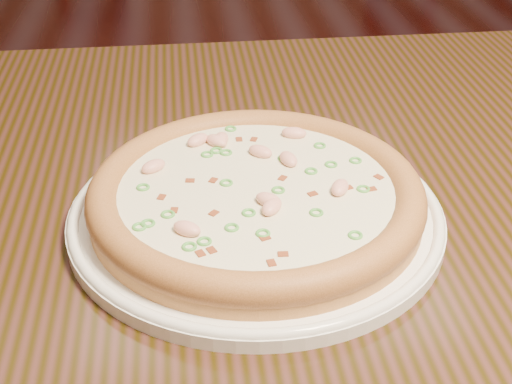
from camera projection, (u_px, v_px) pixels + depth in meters
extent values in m
cube|color=black|center=(373.00, 201.00, 0.69)|extent=(1.20, 0.80, 0.04)
cylinder|color=white|center=(256.00, 215.00, 0.62)|extent=(0.33, 0.33, 0.01)
torus|color=white|center=(256.00, 209.00, 0.62)|extent=(0.32, 0.32, 0.01)
cylinder|color=#BE8247|center=(256.00, 201.00, 0.62)|extent=(0.29, 0.29, 0.02)
torus|color=#B47044|center=(256.00, 192.00, 0.61)|extent=(0.29, 0.29, 0.03)
cylinder|color=silver|center=(256.00, 190.00, 0.61)|extent=(0.24, 0.24, 0.00)
ellipsoid|color=#F2B29E|center=(269.00, 200.00, 0.59)|extent=(0.03, 0.03, 0.01)
ellipsoid|color=#F2B29E|center=(272.00, 207.00, 0.58)|extent=(0.02, 0.03, 0.01)
ellipsoid|color=#F2B29E|center=(221.00, 139.00, 0.68)|extent=(0.02, 0.03, 0.01)
ellipsoid|color=#F2B29E|center=(217.00, 141.00, 0.67)|extent=(0.03, 0.03, 0.01)
ellipsoid|color=#F2B29E|center=(294.00, 133.00, 0.69)|extent=(0.03, 0.02, 0.01)
ellipsoid|color=#F2B29E|center=(187.00, 229.00, 0.55)|extent=(0.03, 0.03, 0.01)
ellipsoid|color=#F2B29E|center=(340.00, 188.00, 0.60)|extent=(0.02, 0.03, 0.01)
ellipsoid|color=#F2B29E|center=(153.00, 166.00, 0.63)|extent=(0.03, 0.03, 0.01)
ellipsoid|color=#F2B29E|center=(198.00, 140.00, 0.67)|extent=(0.03, 0.03, 0.01)
ellipsoid|color=#F2B29E|center=(260.00, 151.00, 0.66)|extent=(0.03, 0.03, 0.01)
ellipsoid|color=#F2B29E|center=(289.00, 159.00, 0.64)|extent=(0.02, 0.03, 0.01)
cube|color=maroon|center=(348.00, 189.00, 0.61)|extent=(0.01, 0.01, 0.00)
cube|color=maroon|center=(200.00, 254.00, 0.53)|extent=(0.01, 0.01, 0.00)
cube|color=maroon|center=(283.00, 255.00, 0.53)|extent=(0.01, 0.01, 0.00)
cube|color=maroon|center=(379.00, 178.00, 0.62)|extent=(0.01, 0.01, 0.00)
cube|color=maroon|center=(174.00, 211.00, 0.58)|extent=(0.01, 0.01, 0.00)
cube|color=maroon|center=(264.00, 199.00, 0.59)|extent=(0.01, 0.01, 0.00)
cube|color=maroon|center=(265.00, 239.00, 0.55)|extent=(0.01, 0.01, 0.00)
cube|color=maroon|center=(212.00, 251.00, 0.53)|extent=(0.01, 0.01, 0.00)
cube|color=maroon|center=(190.00, 181.00, 0.62)|extent=(0.01, 0.01, 0.00)
cube|color=maroon|center=(162.00, 198.00, 0.60)|extent=(0.01, 0.01, 0.00)
cube|color=maroon|center=(254.00, 140.00, 0.68)|extent=(0.01, 0.01, 0.00)
cube|color=maroon|center=(283.00, 179.00, 0.62)|extent=(0.01, 0.01, 0.00)
cube|color=maroon|center=(213.00, 181.00, 0.62)|extent=(0.01, 0.01, 0.00)
cube|color=maroon|center=(313.00, 195.00, 0.60)|extent=(0.01, 0.01, 0.00)
cube|color=maroon|center=(371.00, 190.00, 0.61)|extent=(0.01, 0.01, 0.00)
cube|color=maroon|center=(239.00, 140.00, 0.68)|extent=(0.01, 0.01, 0.00)
cube|color=maroon|center=(271.00, 264.00, 0.52)|extent=(0.01, 0.01, 0.00)
cube|color=maroon|center=(214.00, 214.00, 0.58)|extent=(0.01, 0.01, 0.00)
cube|color=maroon|center=(152.00, 169.00, 0.64)|extent=(0.01, 0.01, 0.00)
torus|color=green|center=(331.00, 165.00, 0.64)|extent=(0.02, 0.02, 0.00)
torus|color=green|center=(320.00, 146.00, 0.67)|extent=(0.01, 0.01, 0.00)
torus|color=green|center=(263.00, 233.00, 0.55)|extent=(0.01, 0.01, 0.00)
torus|color=green|center=(204.00, 241.00, 0.54)|extent=(0.01, 0.01, 0.00)
torus|color=green|center=(139.00, 227.00, 0.56)|extent=(0.02, 0.02, 0.00)
torus|color=green|center=(355.00, 235.00, 0.55)|extent=(0.01, 0.01, 0.00)
torus|color=green|center=(232.00, 228.00, 0.56)|extent=(0.02, 0.02, 0.00)
torus|color=green|center=(189.00, 247.00, 0.54)|extent=(0.01, 0.01, 0.00)
torus|color=green|center=(226.00, 153.00, 0.66)|extent=(0.02, 0.02, 0.00)
torus|color=green|center=(226.00, 183.00, 0.61)|extent=(0.01, 0.01, 0.00)
torus|color=green|center=(207.00, 155.00, 0.66)|extent=(0.02, 0.02, 0.00)
torus|color=green|center=(311.00, 171.00, 0.63)|extent=(0.01, 0.01, 0.00)
torus|color=green|center=(355.00, 161.00, 0.65)|extent=(0.02, 0.02, 0.00)
torus|color=green|center=(143.00, 187.00, 0.61)|extent=(0.02, 0.02, 0.00)
torus|color=green|center=(363.00, 189.00, 0.61)|extent=(0.02, 0.02, 0.00)
torus|color=green|center=(284.00, 158.00, 0.65)|extent=(0.01, 0.01, 0.00)
torus|color=green|center=(316.00, 213.00, 0.58)|extent=(0.02, 0.02, 0.00)
torus|color=green|center=(216.00, 151.00, 0.66)|extent=(0.01, 0.01, 0.00)
torus|color=green|center=(231.00, 129.00, 0.70)|extent=(0.02, 0.02, 0.00)
torus|color=green|center=(148.00, 223.00, 0.56)|extent=(0.01, 0.01, 0.00)
torus|color=green|center=(249.00, 213.00, 0.57)|extent=(0.02, 0.02, 0.00)
torus|color=green|center=(168.00, 214.00, 0.57)|extent=(0.02, 0.02, 0.00)
torus|color=green|center=(278.00, 190.00, 0.60)|extent=(0.02, 0.02, 0.00)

